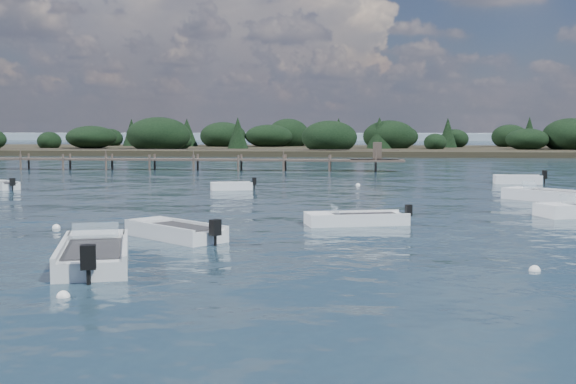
# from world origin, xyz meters

# --- Properties ---
(ground) EXTENTS (400.00, 400.00, 0.00)m
(ground) POSITION_xyz_m (0.00, 60.00, 0.00)
(ground) COLOR #152632
(ground) RESTS_ON ground
(dinghy_extra_a) EXTENTS (4.37, 4.34, 1.31)m
(dinghy_extra_a) POSITION_xyz_m (12.69, 21.37, 0.17)
(dinghy_extra_a) COLOR white
(dinghy_extra_a) RESTS_ON ground
(tender_far_white) EXTENTS (2.99, 1.82, 1.01)m
(tender_far_white) POSITION_xyz_m (-5.75, 26.44, 0.14)
(tender_far_white) COLOR white
(tender_far_white) RESTS_ON ground
(tender_far_grey_b) EXTENTS (3.67, 1.39, 1.26)m
(tender_far_grey_b) POSITION_xyz_m (13.79, 33.75, 0.18)
(tender_far_grey_b) COLOR white
(tender_far_grey_b) RESTS_ON ground
(dinghy_mid_white_a) EXTENTS (4.54, 2.64, 1.04)m
(dinghy_mid_white_a) POSITION_xyz_m (2.45, 10.33, 0.14)
(dinghy_mid_white_a) COLOR white
(dinghy_mid_white_a) RESTS_ON ground
(dinghy_near_olive) EXTENTS (3.46, 5.69, 1.37)m
(dinghy_near_olive) POSITION_xyz_m (-5.09, 0.72, 0.18)
(dinghy_near_olive) COLOR silver
(dinghy_near_olive) RESTS_ON ground
(tender_far_grey) EXTENTS (2.89, 2.79, 1.03)m
(tender_far_grey) POSITION_xyz_m (-20.81, 25.59, 0.14)
(tender_far_grey) COLOR silver
(tender_far_grey) RESTS_ON ground
(dinghy_mid_grey) EXTENTS (4.23, 3.85, 1.14)m
(dinghy_mid_grey) POSITION_xyz_m (-4.02, 5.83, 0.16)
(dinghy_mid_grey) COLOR silver
(dinghy_mid_grey) RESTS_ON ground
(buoy_a) EXTENTS (0.32, 0.32, 0.32)m
(buoy_a) POSITION_xyz_m (-4.27, -3.38, 0.00)
(buoy_a) COLOR white
(buoy_a) RESTS_ON ground
(buoy_b) EXTENTS (0.32, 0.32, 0.32)m
(buoy_b) POSITION_xyz_m (7.53, 1.04, 0.00)
(buoy_b) COLOR white
(buoy_b) RESTS_ON ground
(buoy_c) EXTENTS (0.32, 0.32, 0.32)m
(buoy_c) POSITION_xyz_m (-9.43, 7.96, 0.00)
(buoy_c) COLOR white
(buoy_c) RESTS_ON ground
(buoy_e) EXTENTS (0.32, 0.32, 0.32)m
(buoy_e) POSITION_xyz_m (2.36, 30.98, 0.00)
(buoy_e) COLOR white
(buoy_e) RESTS_ON ground
(jetty) EXTENTS (64.50, 3.20, 3.40)m
(jetty) POSITION_xyz_m (-21.74, 47.99, 0.98)
(jetty) COLOR #50433A
(jetty) RESTS_ON ground
(far_headland) EXTENTS (190.00, 40.00, 5.80)m
(far_headland) POSITION_xyz_m (25.00, 100.00, 1.96)
(far_headland) COLOR black
(far_headland) RESTS_ON ground
(distant_haze) EXTENTS (280.00, 20.00, 2.40)m
(distant_haze) POSITION_xyz_m (-90.00, 230.00, 0.00)
(distant_haze) COLOR #8395A2
(distant_haze) RESTS_ON ground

